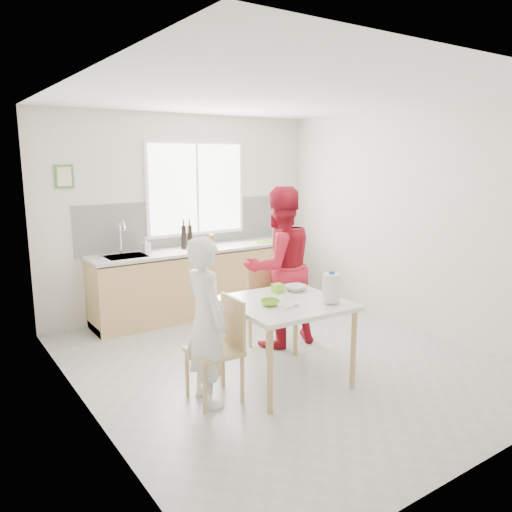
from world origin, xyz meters
The scene contains 21 objects.
ground centered at (0.00, 0.00, 0.00)m, with size 4.50×4.50×0.00m, color #B7B7B2.
room_shell centered at (0.00, 0.00, 1.64)m, with size 4.50×4.50×4.50m.
window centered at (0.20, 2.23, 1.70)m, with size 1.50×0.06×1.30m.
backsplash centered at (0.00, 2.24, 1.23)m, with size 3.00×0.02×0.65m, color white.
picture_frame centered at (-1.55, 2.23, 1.90)m, with size 0.22×0.03×0.28m.
kitchen_counter centered at (0.00, 1.95, 0.42)m, with size 2.84×0.64×1.37m.
dining_table centered at (-0.27, -0.41, 0.72)m, with size 1.10×1.10×0.80m.
chair_left centered at (-0.95, -0.37, 0.51)m, with size 0.45×0.45×0.92m.
chair_far centered at (0.12, 0.39, 0.52)m, with size 0.46×0.46×0.94m.
person_white centered at (-1.09, -0.36, 0.74)m, with size 0.54×0.35×1.48m, color white.
person_red centered at (0.27, 0.42, 0.91)m, with size 0.88×0.69×1.81m, color red.
bowl_green centered at (-0.48, -0.45, 0.83)m, with size 0.18×0.18×0.05m, color #7CC12C.
bowl_white centered at (0.04, -0.18, 0.83)m, with size 0.23×0.23×0.06m, color silver.
milk_jug centered at (0.04, -0.71, 0.95)m, with size 0.22×0.16×0.28m.
green_box centered at (-0.16, -0.13, 0.84)m, with size 0.10×0.10×0.09m, color #8AD832.
spoon centered at (-0.37, -0.62, 0.81)m, with size 0.01×0.01×0.16m, color #A5A5AA.
cutting_board centered at (1.10, 1.86, 0.93)m, with size 0.35×0.25×0.01m, color #8BCE2F.
wine_bottle_a centered at (-0.13, 1.99, 1.08)m, with size 0.07×0.07×0.32m, color black.
wine_bottle_b centered at (0.03, 2.13, 1.07)m, with size 0.07×0.07×0.30m, color black.
jar_amber centered at (0.29, 1.98, 1.00)m, with size 0.06×0.06×0.16m, color brown.
soap_bottle centered at (-0.65, 2.03, 1.02)m, with size 0.09×0.09×0.20m, color #999999.
Camera 1 is at (-3.04, -3.97, 2.11)m, focal length 35.00 mm.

